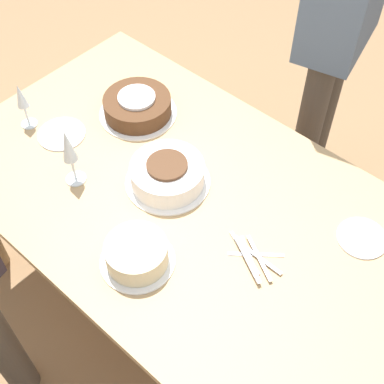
{
  "coord_description": "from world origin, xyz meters",
  "views": [
    {
      "loc": [
        -0.72,
        0.8,
        2.1
      ],
      "look_at": [
        0.0,
        0.0,
        0.77
      ],
      "focal_mm": 50.0,
      "sensor_mm": 36.0,
      "label": 1
    }
  ],
  "objects_px": {
    "cake_back_decorated": "(137,254)",
    "wine_glass_near": "(21,99)",
    "wine_glass_far": "(68,148)",
    "cake_center_white": "(167,174)",
    "cake_front_chocolate": "(137,106)"
  },
  "relations": [
    {
      "from": "cake_back_decorated",
      "to": "wine_glass_near",
      "type": "bearing_deg",
      "value": -11.52
    },
    {
      "from": "cake_back_decorated",
      "to": "wine_glass_far",
      "type": "relative_size",
      "value": 0.99
    },
    {
      "from": "cake_center_white",
      "to": "cake_back_decorated",
      "type": "distance_m",
      "value": 0.32
    },
    {
      "from": "cake_center_white",
      "to": "cake_front_chocolate",
      "type": "height_order",
      "value": "cake_center_white"
    },
    {
      "from": "cake_center_white",
      "to": "cake_front_chocolate",
      "type": "xyz_separation_m",
      "value": [
        0.32,
        -0.17,
        -0.0
      ]
    },
    {
      "from": "cake_front_chocolate",
      "to": "wine_glass_near",
      "type": "relative_size",
      "value": 1.57
    },
    {
      "from": "wine_glass_near",
      "to": "wine_glass_far",
      "type": "bearing_deg",
      "value": 169.97
    },
    {
      "from": "cake_back_decorated",
      "to": "wine_glass_far",
      "type": "bearing_deg",
      "value": -12.79
    },
    {
      "from": "cake_front_chocolate",
      "to": "wine_glass_near",
      "type": "bearing_deg",
      "value": 50.09
    },
    {
      "from": "cake_front_chocolate",
      "to": "wine_glass_far",
      "type": "height_order",
      "value": "wine_glass_far"
    },
    {
      "from": "cake_back_decorated",
      "to": "wine_glass_far",
      "type": "distance_m",
      "value": 0.41
    },
    {
      "from": "wine_glass_near",
      "to": "wine_glass_far",
      "type": "distance_m",
      "value": 0.34
    },
    {
      "from": "cake_back_decorated",
      "to": "wine_glass_near",
      "type": "distance_m",
      "value": 0.74
    },
    {
      "from": "cake_back_decorated",
      "to": "cake_front_chocolate",
      "type": "bearing_deg",
      "value": -44.6
    },
    {
      "from": "cake_front_chocolate",
      "to": "cake_back_decorated",
      "type": "xyz_separation_m",
      "value": [
        -0.46,
        0.46,
        0.0
      ]
    }
  ]
}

